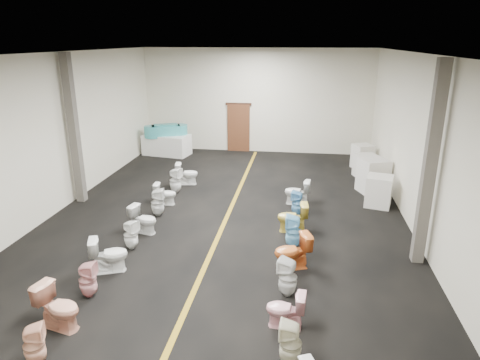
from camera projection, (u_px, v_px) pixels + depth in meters
The scene contains 35 objects.
floor at pixel (225, 222), 11.90m from camera, with size 16.00×16.00×0.00m, color black.
ceiling at pixel (223, 54), 10.48m from camera, with size 16.00×16.00×0.00m, color black.
wall_back at pixel (257, 101), 18.71m from camera, with size 10.00×10.00×0.00m, color beige.
wall_front at pixel (56, 356), 3.68m from camera, with size 10.00×10.00×0.00m, color beige.
wall_left at pixel (47, 137), 11.88m from camera, with size 16.00×16.00×0.00m, color beige.
wall_right at pixel (424, 150), 10.50m from camera, with size 16.00×16.00×0.00m, color beige.
aisle_stripe at pixel (225, 222), 11.90m from camera, with size 0.12×15.60×0.01m, color olive.
back_door at pixel (239, 128), 19.14m from camera, with size 1.00×0.10×2.10m, color #562D19.
door_frame at pixel (239, 104), 18.81m from camera, with size 1.15×0.08×0.10m, color #331C11.
column_left at pixel (74, 130), 12.78m from camera, with size 0.25×0.25×4.50m, color #59544C.
column_right at pixel (430, 167), 9.13m from camera, with size 0.25×0.25×4.50m, color #59544C.
display_table at pixel (167, 145), 18.70m from camera, with size 1.97×0.99×0.88m, color white.
bathtub at pixel (166, 131), 18.50m from camera, with size 1.77×1.12×0.55m.
appliance_crate_a at pixel (379, 191), 12.91m from camera, with size 0.73×0.73×0.94m, color white.
appliance_crate_b at pixel (373, 176), 14.04m from camera, with size 0.82×0.82×1.13m, color silver.
appliance_crate_c at pixel (366, 166), 15.64m from camera, with size 0.74×0.74×0.84m, color silver.
appliance_crate_d at pixel (362, 157), 16.69m from camera, with size 0.66×0.66×0.95m, color silver.
toilet_left_1 at pixel (34, 345), 6.58m from camera, with size 0.32×0.33×0.71m, color #F9B897.
toilet_left_2 at pixel (59, 307), 7.43m from camera, with size 0.46×0.81×0.82m, color #E79F82.
toilet_left_3 at pixel (88, 280), 8.34m from camera, with size 0.34×0.34×0.75m, color pink.
toilet_left_4 at pixel (109, 254), 9.26m from camera, with size 0.45×0.78×0.80m, color white.
toilet_left_5 at pixel (131, 235), 10.26m from camera, with size 0.33×0.34×0.74m, color white.
toilet_left_6 at pixel (144, 219), 11.14m from camera, with size 0.41×0.72×0.74m, color silver.
toilet_left_7 at pixel (157, 202), 12.18m from camera, with size 0.37×0.38×0.82m, color silver.
toilet_left_8 at pixel (165, 194), 13.07m from camera, with size 0.38×0.66×0.67m, color white.
toilet_left_9 at pixel (175, 180), 14.05m from camera, with size 0.38×0.39×0.84m, color white.
toilet_left_10 at pixel (187, 174), 14.88m from camera, with size 0.43×0.75×0.77m, color white.
toilet_right_2 at pixel (290, 343), 6.59m from camera, with size 0.34×0.35×0.76m, color beige.
toilet_right_3 at pixel (285, 310), 7.46m from camera, with size 0.39×0.69×0.70m, color #F0ABB3.
toilet_right_4 at pixel (288, 277), 8.37m from camera, with size 0.36×0.37×0.81m, color silver.
toilet_right_5 at pixel (292, 252), 9.37m from camera, with size 0.45×0.80×0.81m, color orange.
toilet_right_6 at pixel (294, 232), 10.31m from camera, with size 0.38×0.39×0.85m, color #85D1F5.
toilet_right_7 at pixel (292, 217), 11.19m from camera, with size 0.44×0.78×0.79m, color gold.
toilet_right_8 at pixel (298, 203), 12.23m from camera, with size 0.33×0.34×0.74m, color #6BB0E1.
toilet_right_9 at pixel (297, 192), 13.06m from camera, with size 0.44×0.76×0.78m, color white.
Camera 1 is at (2.01, -10.75, 4.84)m, focal length 32.00 mm.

